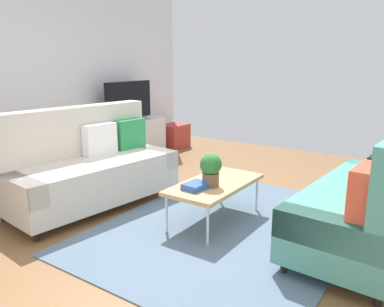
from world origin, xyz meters
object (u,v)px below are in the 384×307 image
at_px(coffee_table, 215,185).
at_px(table_book_0, 196,187).
at_px(storage_trunk, 174,136).
at_px(bottle_0, 119,116).
at_px(couch_beige, 90,167).
at_px(tv_console, 129,140).
at_px(couch_green, 374,200).
at_px(bottle_1, 124,116).
at_px(tv, 129,102).
at_px(potted_plant, 211,168).
at_px(vase_0, 100,119).
at_px(vase_1, 107,119).

distance_m(coffee_table, table_book_0, 0.28).
bearing_deg(storage_trunk, bottle_0, 177.45).
distance_m(table_book_0, bottle_0, 2.86).
relative_size(couch_beige, bottle_0, 9.13).
bearing_deg(storage_trunk, tv_console, 174.81).
bearing_deg(storage_trunk, couch_green, -120.35).
bearing_deg(tv_console, bottle_1, -164.61).
distance_m(couch_beige, couch_green, 2.91).
distance_m(tv, table_book_0, 3.04).
height_order(tv_console, potted_plant, potted_plant).
bearing_deg(tv, table_book_0, -124.77).
relative_size(table_book_0, bottle_0, 1.10).
distance_m(couch_green, potted_plant, 1.46).
xyz_separation_m(potted_plant, vase_0, (0.97, 2.60, 0.14)).
xyz_separation_m(couch_beige, potted_plant, (0.25, -1.44, 0.15)).
xyz_separation_m(couch_beige, coffee_table, (0.37, -1.42, -0.05)).
relative_size(couch_beige, couch_green, 1.02).
height_order(couch_green, table_book_0, couch_green).
xyz_separation_m(vase_1, bottle_0, (0.18, -0.09, 0.04)).
bearing_deg(couch_green, coffee_table, 104.58).
xyz_separation_m(couch_beige, bottle_1, (1.66, 1.07, 0.29)).
bearing_deg(bottle_1, vase_0, 168.30).
relative_size(couch_green, potted_plant, 6.00).
bearing_deg(tv_console, bottle_0, -170.78).
height_order(tv, table_book_0, tv).
distance_m(couch_beige, storage_trunk, 3.09).
bearing_deg(tv_console, couch_beige, -148.43).
height_order(storage_trunk, bottle_0, bottle_0).
bearing_deg(couch_beige, tv_console, -141.86).
height_order(coffee_table, storage_trunk, storage_trunk).
distance_m(couch_beige, potted_plant, 1.47).
xyz_separation_m(tv_console, vase_1, (-0.42, 0.05, 0.39)).
bearing_deg(tv_console, vase_0, 175.07).
relative_size(tv, bottle_0, 4.60).
bearing_deg(coffee_table, tv, 60.28).
height_order(tv_console, vase_0, vase_0).
bearing_deg(bottle_1, tv, 7.84).
distance_m(coffee_table, bottle_0, 2.78).
bearing_deg(bottle_0, tv, 4.64).
height_order(tv, storage_trunk, tv).
bearing_deg(coffee_table, couch_beige, 104.78).
relative_size(storage_trunk, table_book_0, 2.17).
relative_size(couch_green, bottle_0, 8.97).
distance_m(couch_beige, bottle_1, 2.00).
bearing_deg(potted_plant, table_book_0, 156.00).
bearing_deg(vase_0, bottle_0, -15.10).
bearing_deg(vase_1, storage_trunk, -5.63).
xyz_separation_m(tv_console, bottle_1, (-0.15, -0.04, 0.42)).
xyz_separation_m(tv, table_book_0, (-1.71, -2.46, -0.52)).
bearing_deg(potted_plant, couch_beige, 99.93).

